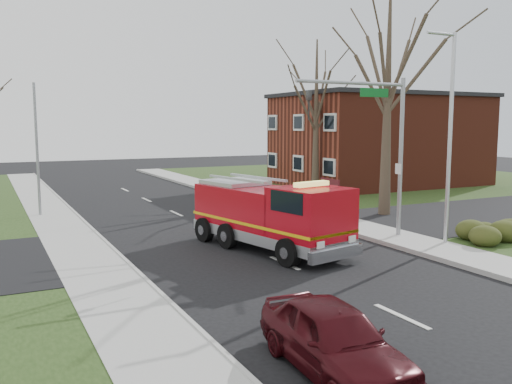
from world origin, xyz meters
name	(u,v)px	position (x,y,z in m)	size (l,w,h in m)	color
ground	(285,263)	(0.00, 0.00, 0.00)	(120.00, 120.00, 0.00)	black
sidewalk_right	(418,244)	(6.20, 0.00, 0.07)	(2.40, 80.00, 0.15)	#9D9C97
sidewalk_left	(106,284)	(-6.20, 0.00, 0.07)	(2.40, 80.00, 0.15)	#9D9C97
brick_building	(380,140)	(19.00, 18.00, 3.66)	(15.40, 10.40, 7.25)	maroon
health_center_sign	(330,187)	(10.50, 12.50, 0.88)	(0.12, 2.00, 1.40)	#4F1218
hedge_corner	(487,230)	(9.00, -1.00, 0.58)	(2.80, 2.00, 0.90)	#303B15
bare_tree_near	(388,74)	(9.50, 6.00, 7.41)	(6.00, 6.00, 12.00)	#3B2D23
bare_tree_far	(316,100)	(11.00, 15.00, 6.49)	(5.25, 5.25, 10.50)	#3B2D23
traffic_signal_mast	(377,128)	(5.21, 1.50, 4.71)	(5.29, 0.18, 6.80)	gray
streetlight_pole	(449,133)	(7.14, -0.50, 4.55)	(1.48, 0.16, 8.40)	#B7BABF
utility_pole_far	(37,151)	(-6.80, 14.00, 3.50)	(0.14, 0.14, 7.00)	gray
fire_engine	(271,217)	(0.54, 2.06, 1.30)	(3.91, 7.47, 2.87)	#A00713
parked_car_maroon	(334,338)	(-3.36, -7.80, 0.71)	(1.67, 4.15, 1.41)	#37080D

